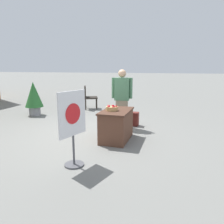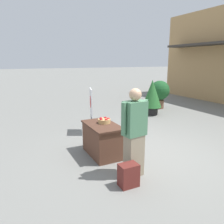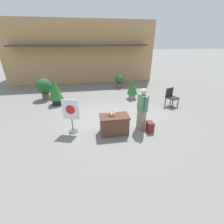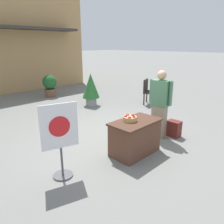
% 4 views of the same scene
% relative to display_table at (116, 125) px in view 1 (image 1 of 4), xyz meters
% --- Properties ---
extents(ground_plane, '(120.00, 120.00, 0.00)m').
position_rel_display_table_xyz_m(ground_plane, '(0.39, 1.04, -0.38)').
color(ground_plane, slate).
extents(display_table, '(1.14, 0.66, 0.75)m').
position_rel_display_table_xyz_m(display_table, '(0.00, 0.00, 0.00)').
color(display_table, brown).
rests_on(display_table, ground_plane).
extents(apple_basket, '(0.29, 0.29, 0.13)m').
position_rel_display_table_xyz_m(apple_basket, '(-0.08, 0.09, 0.43)').
color(apple_basket, tan).
rests_on(apple_basket, display_table).
extents(person_visitor, '(0.31, 0.61, 1.72)m').
position_rel_display_table_xyz_m(person_visitor, '(1.16, 0.15, 0.50)').
color(person_visitor, gray).
rests_on(person_visitor, ground_plane).
extents(backpack, '(0.24, 0.34, 0.42)m').
position_rel_display_table_xyz_m(backpack, '(1.44, -0.14, -0.17)').
color(backpack, maroon).
rests_on(backpack, ground_plane).
extents(poster_board, '(0.63, 0.36, 1.38)m').
position_rel_display_table_xyz_m(poster_board, '(-1.63, 0.36, 0.40)').
color(poster_board, '#4C4C51').
rests_on(poster_board, ground_plane).
extents(patio_chair, '(0.72, 0.72, 0.99)m').
position_rel_display_table_xyz_m(patio_chair, '(3.63, 2.24, 0.18)').
color(patio_chair, '#28231E').
rests_on(patio_chair, ground_plane).
extents(potted_plant_near_right, '(0.66, 0.66, 1.26)m').
position_rel_display_table_xyz_m(potted_plant_near_right, '(1.82, 3.68, 0.34)').
color(potted_plant_near_right, gray).
rests_on(potted_plant_near_right, ground_plane).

